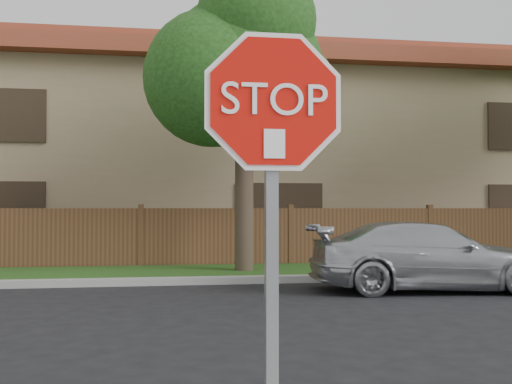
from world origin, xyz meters
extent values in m
cube|color=gray|center=(0.00, 8.15, 0.07)|extent=(70.00, 0.30, 0.15)
cube|color=#1E4714|center=(0.00, 9.80, 0.06)|extent=(70.00, 3.00, 0.12)
cube|color=#4F311C|center=(0.00, 11.40, 0.80)|extent=(70.00, 0.12, 1.60)
cube|color=#99865F|center=(0.00, 17.00, 3.00)|extent=(34.00, 8.00, 6.00)
cube|color=brown|center=(0.00, 17.00, 6.25)|extent=(35.20, 9.20, 0.50)
cube|color=brown|center=(0.00, 17.00, 6.85)|extent=(33.00, 5.50, 0.70)
cylinder|color=#382B21|center=(2.50, 9.70, 1.96)|extent=(0.44, 0.44, 3.92)
sphere|color=#1A3911|center=(2.50, 9.70, 4.90)|extent=(3.80, 3.80, 3.80)
sphere|color=#1A3911|center=(3.40, 10.00, 4.34)|extent=(3.00, 3.00, 3.00)
sphere|color=#1A3911|center=(1.70, 9.30, 4.62)|extent=(3.20, 3.20, 3.20)
sphere|color=#1A3911|center=(2.70, 9.10, 5.95)|extent=(2.80, 2.80, 2.80)
cube|color=gray|center=(1.17, -1.44, 1.25)|extent=(0.06, 0.06, 2.30)
cylinder|color=white|center=(1.17, -1.50, 2.15)|extent=(1.01, 0.02, 1.01)
cylinder|color=#C10E07|center=(1.17, -1.51, 2.15)|extent=(0.93, 0.02, 0.93)
cube|color=white|center=(1.17, -1.53, 1.93)|extent=(0.11, 0.00, 0.15)
imported|color=#B5B7BD|center=(5.68, 6.49, 0.67)|extent=(4.76, 2.31, 1.33)
camera|label=1|loc=(0.62, -4.52, 1.60)|focal=42.00mm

